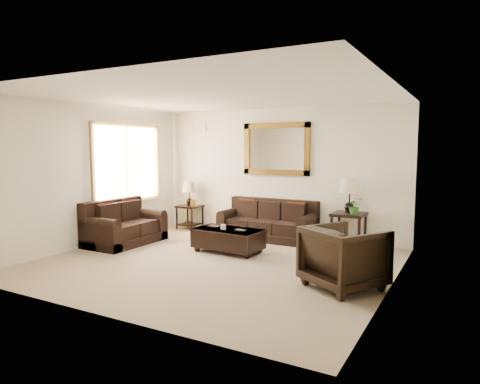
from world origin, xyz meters
The scene contains 11 objects.
room centered at (0.00, 0.00, 1.35)m, with size 5.51×5.01×2.71m.
window centered at (-2.70, 0.90, 1.55)m, with size 0.07×1.96×1.66m.
mirror centered at (-0.01, 2.47, 1.85)m, with size 1.50×0.06×1.10m.
air_vent centered at (-1.90, 2.48, 2.35)m, with size 0.25×0.02×0.18m, color #999999.
sofa centered at (-0.01, 2.11, 0.29)m, with size 1.96×0.85×0.80m.
loveseat centered at (-2.33, 0.34, 0.31)m, with size 0.90×1.52×0.86m.
end_table_left centered at (-2.07, 2.21, 0.72)m, with size 0.50×0.50×1.10m.
end_table_right centered at (1.64, 2.16, 0.86)m, with size 0.60×0.60×1.32m.
coffee_table centered at (-0.17, 0.72, 0.26)m, with size 1.28×0.74×0.53m.
armchair centered at (2.20, -0.26, 0.46)m, with size 0.90×0.84×0.93m, color black.
potted_plant centered at (1.77, 2.05, 0.78)m, with size 0.28×0.32×0.25m, color #27551D.
Camera 1 is at (3.66, -5.82, 1.89)m, focal length 32.00 mm.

